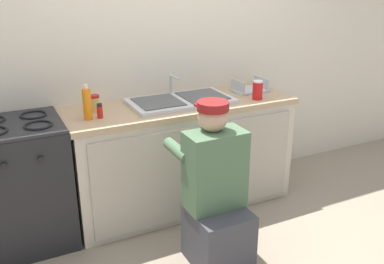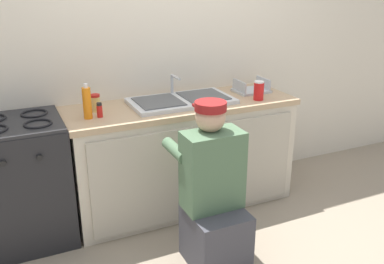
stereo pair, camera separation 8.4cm
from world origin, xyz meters
TOP-DOWN VIEW (x-y plane):
  - ground_plane at (0.00, 0.00)m, footprint 12.00×12.00m
  - back_wall at (0.00, 0.65)m, footprint 6.00×0.10m
  - counter_cabinet at (0.00, 0.29)m, footprint 1.79×0.62m
  - countertop at (0.00, 0.30)m, footprint 1.83×0.62m
  - sink_double_basin at (0.00, 0.30)m, footprint 0.80×0.44m
  - stove_range at (-1.22, 0.30)m, footprint 0.61×0.62m
  - plumber_person at (-0.12, -0.49)m, footprint 0.42×0.61m
  - spice_bottle_red at (-0.66, 0.21)m, footprint 0.04×0.04m
  - soda_cup_red at (0.59, 0.12)m, footprint 0.08×0.08m
  - dish_rack_tray at (0.67, 0.35)m, footprint 0.28×0.22m
  - soap_bottle_orange at (-0.74, 0.22)m, footprint 0.06×0.06m
  - condiment_jar at (-0.66, 0.36)m, footprint 0.07×0.07m

SIDE VIEW (x-z plane):
  - ground_plane at x=0.00m, z-range 0.00..0.00m
  - counter_cabinet at x=0.00m, z-range 0.00..0.84m
  - stove_range at x=-1.22m, z-range 0.00..0.91m
  - plumber_person at x=-0.12m, z-range -0.09..1.01m
  - countertop at x=0.00m, z-range 0.84..0.89m
  - sink_double_basin at x=0.00m, z-range 0.81..1.00m
  - dish_rack_tray at x=0.67m, z-range 0.86..0.97m
  - spice_bottle_red at x=-0.66m, z-range 0.88..0.99m
  - condiment_jar at x=-0.66m, z-range 0.89..1.01m
  - soda_cup_red at x=0.59m, z-range 0.89..1.04m
  - soap_bottle_orange at x=-0.74m, z-range 0.87..1.12m
  - back_wall at x=0.00m, z-range 0.00..2.50m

